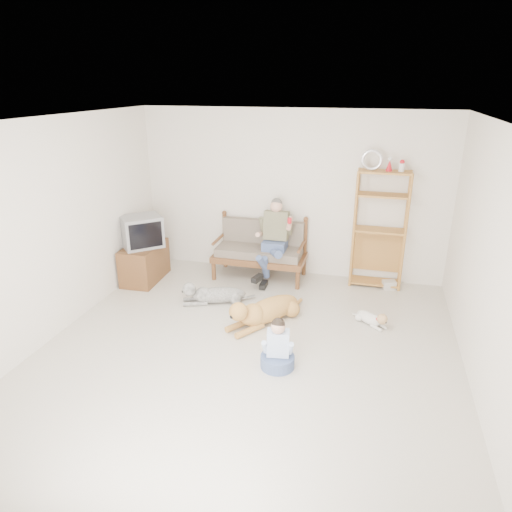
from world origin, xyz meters
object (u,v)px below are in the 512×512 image
(tv_stand, at_px, (144,262))
(golden_retriever, at_px, (264,311))
(etagere, at_px, (379,229))
(loveseat, at_px, (260,248))

(tv_stand, xyz_separation_m, golden_retriever, (2.24, -0.91, -0.12))
(etagere, xyz_separation_m, tv_stand, (-3.67, -0.76, -0.65))
(etagere, relative_size, tv_stand, 2.34)
(loveseat, height_order, golden_retriever, loveseat)
(loveseat, xyz_separation_m, golden_retriever, (0.44, -1.56, -0.31))
(loveseat, relative_size, tv_stand, 1.64)
(etagere, relative_size, golden_retriever, 1.72)
(tv_stand, relative_size, golden_retriever, 0.74)
(loveseat, relative_size, golden_retriever, 1.21)
(loveseat, height_order, etagere, etagere)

